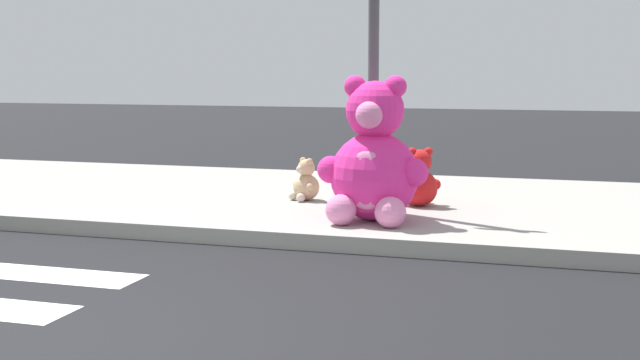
{
  "coord_description": "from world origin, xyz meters",
  "views": [
    {
      "loc": [
        2.95,
        -3.79,
        1.58
      ],
      "look_at": [
        0.68,
        3.6,
        0.55
      ],
      "focal_mm": 46.69,
      "sensor_mm": 36.0,
      "label": 1
    }
  ],
  "objects_px": {
    "plush_red": "(419,182)",
    "plush_brown": "(371,179)",
    "plush_tan": "(305,183)",
    "sign_pole": "(374,42)",
    "plush_pink_large": "(374,163)"
  },
  "relations": [
    {
      "from": "plush_red",
      "to": "plush_brown",
      "type": "height_order",
      "value": "plush_red"
    },
    {
      "from": "plush_tan",
      "to": "plush_brown",
      "type": "bearing_deg",
      "value": 40.6
    },
    {
      "from": "plush_red",
      "to": "plush_brown",
      "type": "bearing_deg",
      "value": 141.18
    },
    {
      "from": "sign_pole",
      "to": "plush_brown",
      "type": "distance_m",
      "value": 1.79
    },
    {
      "from": "plush_pink_large",
      "to": "plush_brown",
      "type": "xyz_separation_m",
      "value": [
        -0.39,
        1.53,
        -0.36
      ]
    },
    {
      "from": "sign_pole",
      "to": "plush_red",
      "type": "distance_m",
      "value": 1.56
    },
    {
      "from": "plush_tan",
      "to": "plush_red",
      "type": "height_order",
      "value": "plush_red"
    },
    {
      "from": "plush_pink_large",
      "to": "plush_brown",
      "type": "height_order",
      "value": "plush_pink_large"
    },
    {
      "from": "sign_pole",
      "to": "plush_brown",
      "type": "xyz_separation_m",
      "value": [
        -0.24,
        0.94,
        -1.51
      ]
    },
    {
      "from": "plush_pink_large",
      "to": "plush_brown",
      "type": "bearing_deg",
      "value": 104.31
    },
    {
      "from": "sign_pole",
      "to": "plush_red",
      "type": "height_order",
      "value": "sign_pole"
    },
    {
      "from": "plush_red",
      "to": "plush_pink_large",
      "type": "bearing_deg",
      "value": -104.38
    },
    {
      "from": "plush_tan",
      "to": "plush_brown",
      "type": "height_order",
      "value": "plush_brown"
    },
    {
      "from": "plush_pink_large",
      "to": "plush_tan",
      "type": "bearing_deg",
      "value": 135.24
    },
    {
      "from": "sign_pole",
      "to": "plush_brown",
      "type": "relative_size",
      "value": 6.73
    }
  ]
}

